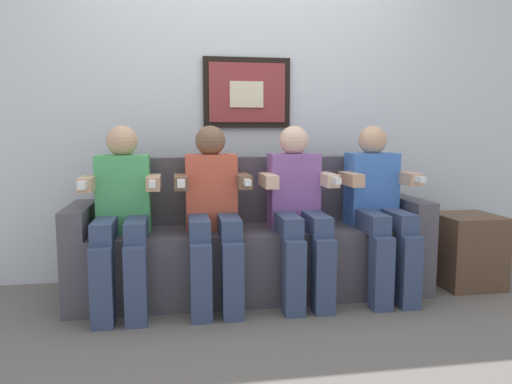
% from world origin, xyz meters
% --- Properties ---
extents(ground_plane, '(6.12, 6.12, 0.00)m').
position_xyz_m(ground_plane, '(0.00, 0.00, 0.00)').
color(ground_plane, '#66605B').
extents(back_wall_assembly, '(4.71, 0.10, 2.60)m').
position_xyz_m(back_wall_assembly, '(0.00, 0.76, 1.30)').
color(back_wall_assembly, silver).
rests_on(back_wall_assembly, ground_plane).
extents(couch, '(2.31, 0.58, 0.90)m').
position_xyz_m(couch, '(0.00, 0.33, 0.31)').
color(couch, '#514C56').
rests_on(couch, ground_plane).
extents(person_leftmost, '(0.46, 0.56, 1.11)m').
position_xyz_m(person_leftmost, '(-0.81, 0.16, 0.61)').
color(person_leftmost, '#4CB266').
rests_on(person_leftmost, ground_plane).
extents(person_left_center, '(0.46, 0.56, 1.11)m').
position_xyz_m(person_left_center, '(-0.27, 0.16, 0.61)').
color(person_left_center, '#D8593F').
rests_on(person_left_center, ground_plane).
extents(person_right_center, '(0.46, 0.56, 1.11)m').
position_xyz_m(person_right_center, '(0.27, 0.16, 0.61)').
color(person_right_center, '#8C59A5').
rests_on(person_right_center, ground_plane).
extents(person_rightmost, '(0.46, 0.56, 1.11)m').
position_xyz_m(person_rightmost, '(0.81, 0.16, 0.61)').
color(person_rightmost, '#3F72CC').
rests_on(person_rightmost, ground_plane).
extents(side_table_right, '(0.40, 0.40, 0.50)m').
position_xyz_m(side_table_right, '(1.50, 0.22, 0.25)').
color(side_table_right, brown).
rests_on(side_table_right, ground_plane).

